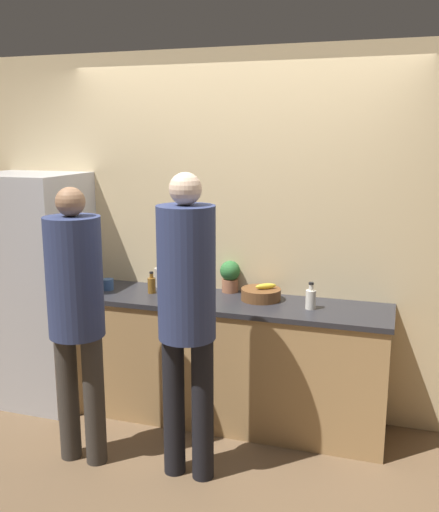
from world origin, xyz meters
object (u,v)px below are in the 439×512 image
cup_blue (108,284)px  potted_plant (230,275)px  person_center (187,304)px  utensil_crock (161,276)px  fruit_bowl (261,294)px  bottle_clear (311,298)px  bottle_amber (152,285)px  person_left (76,305)px  refrigerator (33,288)px

cup_blue → potted_plant: 0.91m
person_center → utensil_crock: 1.09m
person_center → utensil_crock: person_center is taller
fruit_bowl → potted_plant: (-0.26, 0.13, 0.08)m
utensil_crock → cup_blue: (-0.33, -0.21, -0.04)m
person_center → utensil_crock: (-0.56, 0.92, -0.10)m
bottle_clear → fruit_bowl: bearing=163.5°
utensil_crock → bottle_amber: bearing=-87.0°
person_left → potted_plant: size_ratio=7.47×
utensil_crock → cup_blue: size_ratio=3.74×
refrigerator → utensil_crock: bearing=15.4°
refrigerator → person_left: size_ratio=1.01×
bottle_amber → potted_plant: potted_plant is taller
bottle_amber → potted_plant: bearing=21.0°
person_center → fruit_bowl: size_ratio=6.60×
potted_plant → bottle_amber: bearing=-159.0°
bottle_amber → potted_plant: (0.53, 0.20, 0.06)m
utensil_crock → bottle_clear: (1.16, -0.22, -0.01)m
bottle_amber → cup_blue: size_ratio=1.88×
person_left → utensil_crock: size_ratio=5.45×
refrigerator → person_left: 1.09m
person_center → cup_blue: bearing=141.6°
bottle_amber → cup_blue: bottle_amber is taller
cup_blue → potted_plant: (0.87, 0.22, 0.08)m
bottle_clear → cup_blue: (-1.50, 0.01, -0.03)m
person_left → bottle_amber: 0.79m
fruit_bowl → bottle_amber: (-0.79, -0.08, 0.02)m
potted_plant → cup_blue: bearing=-165.7°
fruit_bowl → refrigerator: bearing=-175.3°
person_left → cup_blue: size_ratio=20.39×
refrigerator → person_center: (1.51, -0.66, 0.21)m
person_center → fruit_bowl: bearing=73.5°
bottle_clear → potted_plant: bearing=159.3°
potted_plant → person_left: bearing=-124.2°
utensil_crock → bottle_clear: 1.18m
cup_blue → fruit_bowl: bearing=4.7°
bottle_clear → potted_plant: 0.67m
bottle_amber → fruit_bowl: bearing=5.4°
bottle_clear → refrigerator: bearing=-179.0°
person_left → bottle_amber: person_left is taller
refrigerator → utensil_crock: 0.99m
refrigerator → potted_plant: refrigerator is taller
person_left → utensil_crock: bearing=82.5°
person_left → person_center: person_center is taller
bottle_amber → utensil_crock: bearing=93.0°
person_left → refrigerator: bearing=139.1°
refrigerator → potted_plant: bearing=10.4°
fruit_bowl → cup_blue: fruit_bowl is taller
fruit_bowl → potted_plant: bearing=154.0°
person_center → bottle_clear: 0.93m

